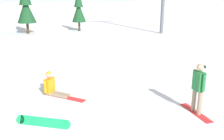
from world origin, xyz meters
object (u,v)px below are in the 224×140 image
Objects in this scene: snowboarder_midground at (53,87)px; loose_snowboard_near_left at (43,122)px; snowboarder_foreground at (198,88)px; pine_tree_twin at (26,6)px; pine_tree_slender at (79,8)px.

snowboarder_midground reaches higher than loose_snowboard_near_left.
snowboarder_foreground is at bearing -0.14° from loose_snowboard_near_left.
pine_tree_twin is at bearing 98.77° from loose_snowboard_near_left.
pine_tree_slender is at bearing 83.95° from loose_snowboard_near_left.
snowboarder_midground is 2.52m from loose_snowboard_near_left.
pine_tree_slender reaches higher than snowboarder_foreground.
pine_tree_twin is (-5.45, -1.15, 0.29)m from pine_tree_slender.
snowboarder_midground is at bearing -96.23° from pine_tree_slender.
pine_tree_slender is (2.29, 21.60, 2.37)m from loose_snowboard_near_left.
pine_tree_twin is (-3.16, 20.45, 2.66)m from loose_snowboard_near_left.
loose_snowboard_near_left is at bearing -94.71° from snowboarder_midground.
pine_tree_slender is at bearing 11.88° from pine_tree_twin.
loose_snowboard_near_left is (-5.10, 0.01, -0.79)m from snowboarder_foreground.
snowboarder_foreground is 1.02× the size of loose_snowboard_near_left.
pine_tree_slender reaches higher than loose_snowboard_near_left.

